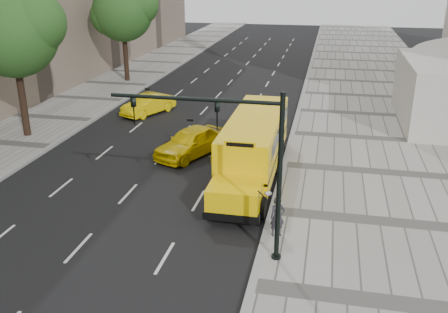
% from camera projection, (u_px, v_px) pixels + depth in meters
% --- Properties ---
extents(ground, '(140.00, 140.00, 0.00)m').
position_uv_depth(ground, '(178.00, 158.00, 28.28)').
color(ground, black).
rests_on(ground, ground).
extents(sidewalk_museum, '(12.00, 140.00, 0.15)m').
position_uv_depth(sidewalk_museum, '(400.00, 174.00, 25.93)').
color(sidewalk_museum, '#989690').
rests_on(sidewalk_museum, ground).
extents(sidewalk_far, '(6.00, 140.00, 0.15)m').
position_uv_depth(sidewalk_far, '(5.00, 144.00, 30.38)').
color(sidewalk_far, '#989690').
rests_on(sidewalk_far, ground).
extents(curb_museum, '(0.30, 140.00, 0.15)m').
position_uv_depth(curb_museum, '(284.00, 165.00, 27.09)').
color(curb_museum, gray).
rests_on(curb_museum, ground).
extents(curb_far, '(0.30, 140.00, 0.15)m').
position_uv_depth(curb_far, '(50.00, 147.00, 29.80)').
color(curb_far, gray).
rests_on(curb_far, ground).
extents(tree_b, '(5.97, 5.31, 9.17)m').
position_uv_depth(tree_b, '(14.00, 32.00, 29.46)').
color(tree_b, black).
rests_on(tree_b, ground).
extents(tree_c, '(6.05, 5.38, 9.11)m').
position_uv_depth(tree_c, '(124.00, 11.00, 44.60)').
color(tree_c, black).
rests_on(tree_c, ground).
extents(school_bus, '(2.96, 11.56, 3.19)m').
position_uv_depth(school_bus, '(254.00, 142.00, 25.63)').
color(school_bus, '#FFCC04').
rests_on(school_bus, ground).
extents(taxi_near, '(3.80, 5.22, 1.65)m').
position_uv_depth(taxi_near, '(191.00, 142.00, 28.44)').
color(taxi_near, '#E6C405').
rests_on(taxi_near, ground).
extents(taxi_far, '(3.23, 4.64, 1.45)m').
position_uv_depth(taxi_far, '(148.00, 104.00, 36.51)').
color(taxi_far, '#E6C405').
rests_on(taxi_far, ground).
extents(pedestrian, '(0.71, 0.60, 1.64)m').
position_uv_depth(pedestrian, '(277.00, 217.00, 19.65)').
color(pedestrian, '#2C2A32').
rests_on(pedestrian, sidewalk_museum).
extents(traffic_signal, '(6.18, 0.36, 6.40)m').
position_uv_depth(traffic_signal, '(240.00, 155.00, 17.27)').
color(traffic_signal, black).
rests_on(traffic_signal, ground).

